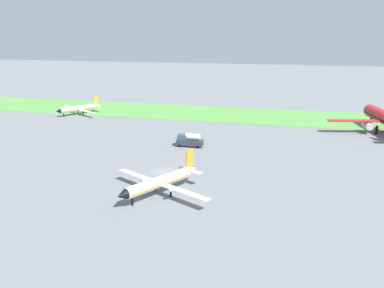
{
  "coord_description": "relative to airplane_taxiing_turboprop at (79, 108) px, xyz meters",
  "views": [
    {
      "loc": [
        25.24,
        -73.75,
        26.99
      ],
      "look_at": [
        3.0,
        11.18,
        3.0
      ],
      "focal_mm": 38.03,
      "sensor_mm": 36.0,
      "label": 1
    }
  ],
  "objects": [
    {
      "name": "airplane_foreground_turboprop",
      "position": [
        50.38,
        -60.92,
        0.22
      ],
      "size": [
        19.7,
        17.14,
        6.46
      ],
      "rotation": [
        0.0,
        0.0,
        4.23
      ],
      "color": "white",
      "rests_on": "ground_plane"
    },
    {
      "name": "fuel_truck_near_gate",
      "position": [
        47.21,
        -29.76,
        -0.56
      ],
      "size": [
        6.52,
        2.69,
        3.29
      ],
      "rotation": [
        0.0,
        0.0,
        3.15
      ],
      "color": "#2D333D",
      "rests_on": "ground_plane"
    },
    {
      "name": "airplane_taxiing_turboprop",
      "position": [
        0.0,
        0.0,
        0.0
      ],
      "size": [
        17.31,
        15.11,
        5.85
      ],
      "rotation": [
        0.0,
        0.0,
        4.17
      ],
      "color": "white",
      "rests_on": "ground_plane"
    },
    {
      "name": "grass_taxiway_strip",
      "position": [
        47.03,
        13.19,
        -2.1
      ],
      "size": [
        360.0,
        28.0,
        0.08
      ],
      "primitive_type": "cube",
      "color": "#549342",
      "rests_on": "ground_plane"
    },
    {
      "name": "ground_plane",
      "position": [
        47.03,
        -49.2,
        -2.14
      ],
      "size": [
        600.0,
        600.0,
        0.0
      ],
      "primitive_type": "plane",
      "color": "slate"
    }
  ]
}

